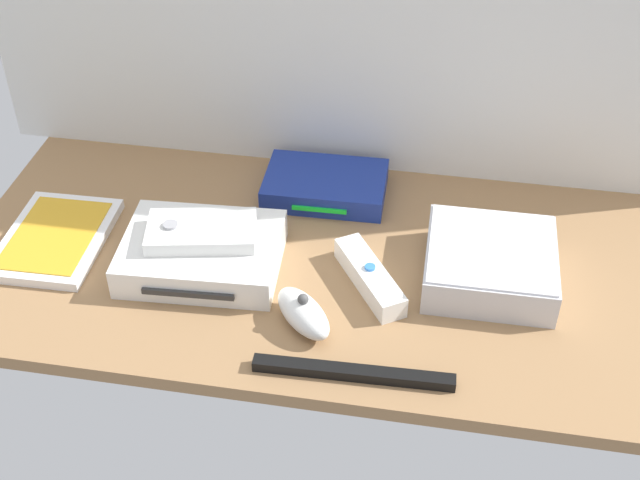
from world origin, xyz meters
The scene contains 9 objects.
ground_plane centered at (0.00, 0.00, -1.00)cm, with size 100.00×48.00×2.00cm, color #936D47.
game_console centered at (-15.62, -3.30, 2.20)cm, with size 21.89×17.43×4.40cm.
mini_computer centered at (22.71, 0.78, 2.64)cm, with size 17.13×17.13×5.30cm.
game_case centered at (-37.41, -2.08, 0.76)cm, with size 14.02×19.30×1.56cm.
network_router centered at (-1.92, 15.80, 1.70)cm, with size 18.24×12.66×3.40cm.
remote_wand centered at (7.24, -3.46, 1.51)cm, with size 11.08×14.37×3.40cm.
remote_nunchuk centered at (0.23, -12.22, 2.04)cm, with size 10.00×10.34×5.10cm.
remote_classic_pad centered at (-15.61, -2.66, 5.41)cm, with size 15.69×10.66×2.40cm.
sensor_bar centered at (7.40, -19.76, 0.70)cm, with size 24.00×1.80×1.40cm, color black.
Camera 1 is at (15.19, -87.61, 76.21)cm, focal length 47.98 mm.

